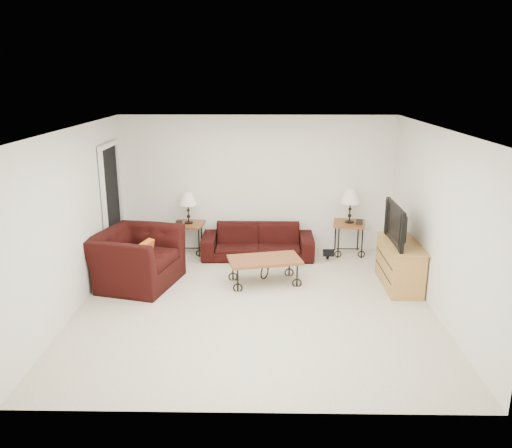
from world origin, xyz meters
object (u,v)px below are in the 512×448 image
Objects in this scene: television at (402,224)px; lamp_right at (350,206)px; lamp_left at (188,208)px; tv_stand at (400,264)px; armchair at (136,258)px; side_table_right at (348,238)px; side_table_left at (189,238)px; coffee_table at (265,271)px; backpack at (328,249)px; sofa at (258,242)px.

lamp_right is at bearing -159.86° from television.
lamp_left reaches higher than tv_stand.
armchair is 1.12× the size of tv_stand.
side_table_left is at bearing 180.00° from side_table_right.
tv_stand reaches higher than coffee_table.
lamp_left is 2.10m from coffee_table.
backpack is at bearing -141.28° from television.
sofa is at bearing 149.75° from tv_stand.
tv_stand is (0.56, -1.47, -0.56)m from lamp_right.
side_table_right is 0.46× the size of armchair.
television reaches higher than tv_stand.
armchair is at bearing -90.06° from television.
lamp_left reaches higher than sofa.
television is (2.20, -1.29, 0.71)m from sofa.
lamp_left is (0.00, 0.00, 0.58)m from side_table_left.
tv_stand is (2.22, -1.29, 0.06)m from sofa.
tv_stand is 1.53m from backpack.
side_table_right is at bearing 110.83° from tv_stand.
armchair is (-1.88, -1.29, 0.13)m from sofa.
coffee_table is 2.88× the size of backpack.
lamp_left is 3.77m from television.
armchair is at bearing -157.46° from lamp_right.
side_table_left reaches higher than coffee_table.
side_table_left is (-1.26, 0.18, -0.00)m from sofa.
tv_stand is (2.10, -0.05, 0.14)m from coffee_table.
lamp_right reaches higher than lamp_left.
sofa is 2.57m from tv_stand.
side_table_right reaches higher than coffee_table.
coffee_table is (0.12, -1.25, -0.08)m from sofa.
television is at bearing -1.35° from coffee_table.
lamp_right is (0.00, 0.00, 0.61)m from side_table_right.
lamp_right is at bearing 42.87° from coffee_table.
lamp_left is 0.49× the size of tv_stand.
side_table_right reaches higher than sofa.
sofa reaches higher than backpack.
television reaches higher than side_table_right.
armchair is at bearing 179.94° from tv_stand.
sofa is 1.52× the size of armchair.
side_table_right is at bearing 0.00° from lamp_right.
sofa is 5.15× the size of backpack.
lamp_left is 2.62m from backpack.
side_table_right is 0.58× the size of television.
lamp_right is 1.57× the size of backpack.
lamp_right reaches higher than side_table_right.
lamp_left is (-2.92, 0.00, 0.56)m from side_table_right.
lamp_right is 0.54× the size of coffee_table.
lamp_left is at bearing 180.00° from side_table_right.
side_table_left is 1.49× the size of backpack.
lamp_right is at bearing -52.88° from armchair.
lamp_left is at bearing 156.68° from backpack.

